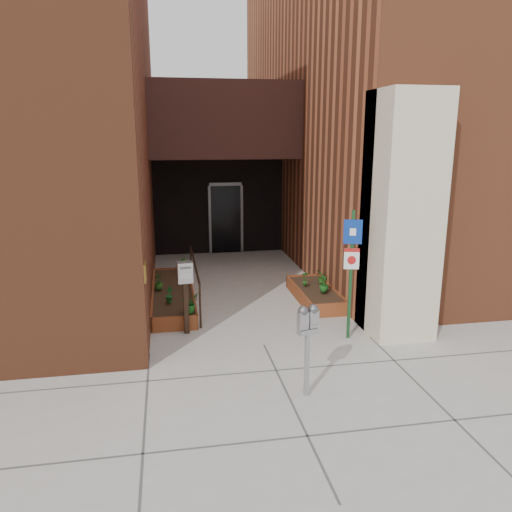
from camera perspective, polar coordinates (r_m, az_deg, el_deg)
ground at (r=9.00m, az=0.92°, el=-10.13°), size 80.00×80.00×0.00m
architecture at (r=15.09m, az=-5.05°, el=18.79°), size 20.00×14.60×10.00m
planter_left at (r=11.33m, az=-9.48°, el=-4.49°), size 0.90×3.60×0.30m
planter_right at (r=11.32m, az=6.76°, el=-4.41°), size 0.80×2.20×0.30m
handrail at (r=11.12m, az=-7.03°, el=-1.45°), size 0.04×3.34×0.90m
parking_meter at (r=7.01m, az=5.94°, el=-7.99°), size 0.32×0.18×1.37m
sign_post at (r=8.98m, az=10.84°, el=-0.60°), size 0.32×0.12×2.37m
payment_dropbox at (r=9.27m, az=-8.09°, el=-3.01°), size 0.29×0.23×1.38m
shrub_left_a at (r=9.71m, az=-7.62°, el=-5.31°), size 0.49×0.49×0.39m
shrub_left_b at (r=10.34m, az=-9.93°, el=-4.38°), size 0.19×0.19×0.32m
shrub_left_c at (r=11.22m, az=-11.08°, el=-2.91°), size 0.27×0.27×0.35m
shrub_left_d at (r=12.55m, az=-8.28°, el=-1.01°), size 0.26×0.26×0.35m
shrub_right_a at (r=10.94m, az=7.76°, el=-3.16°), size 0.28×0.28×0.37m
shrub_right_b at (r=11.35m, az=5.66°, el=-2.57°), size 0.19×0.19×0.34m
shrub_right_c at (r=11.60m, az=7.51°, el=-2.36°), size 0.36×0.36×0.30m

